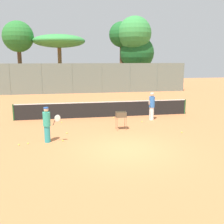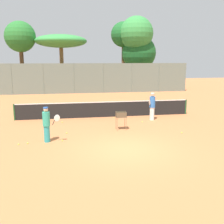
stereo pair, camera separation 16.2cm
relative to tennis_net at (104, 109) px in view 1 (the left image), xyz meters
The scene contains 20 objects.
ground_plane 6.68m from the tennis_net, 90.00° to the right, with size 80.00×80.00×0.00m, color #C67242.
tennis_net is the anchor object (origin of this frame).
back_fence 12.94m from the tennis_net, 90.00° to the left, with size 23.73×0.08×3.42m.
tree_0 20.03m from the tennis_net, 68.05° to the left, with size 4.68×4.68×7.04m.
tree_1 19.71m from the tennis_net, 68.77° to the left, with size 4.41×4.41×9.40m.
tree_2 20.38m from the tennis_net, 74.23° to the left, with size 3.39×3.39×8.83m.
tree_3 19.25m from the tennis_net, 115.30° to the left, with size 3.67×3.67×8.35m.
tree_4 17.76m from the tennis_net, 100.40° to the left, with size 6.40×6.40×6.85m.
player_white_outfit 6.07m from the tennis_net, 125.12° to the right, with size 0.88×0.42×1.70m.
player_red_cap 3.24m from the tennis_net, 25.39° to the right, with size 0.64×0.79×1.77m.
ball_cart 3.41m from the tennis_net, 82.56° to the right, with size 0.56×0.41×1.02m.
tennis_ball_0 5.69m from the tennis_net, 119.42° to the right, with size 0.07×0.07×0.07m, color #D1E54C.
tennis_ball_1 4.50m from the tennis_net, 125.13° to the right, with size 0.07×0.07×0.07m, color #D1E54C.
tennis_ball_2 3.13m from the tennis_net, 157.92° to the right, with size 0.07×0.07×0.07m, color #D1E54C.
tennis_ball_3 6.75m from the tennis_net, 130.69° to the right, with size 0.07×0.07×0.07m, color #D1E54C.
tennis_ball_4 2.88m from the tennis_net, 41.68° to the right, with size 0.07×0.07×0.07m, color #D1E54C.
tennis_ball_5 0.88m from the tennis_net, 35.91° to the right, with size 0.07×0.07×0.07m, color #D1E54C.
tennis_ball_6 5.84m from the tennis_net, 52.80° to the right, with size 0.07×0.07×0.07m, color #D1E54C.
tennis_ball_7 7.09m from the tennis_net, 132.51° to the right, with size 0.07×0.07×0.07m, color #D1E54C.
parked_car 17.03m from the tennis_net, 82.18° to the left, with size 4.20×1.70×1.60m.
Camera 1 is at (-2.62, -10.65, 3.92)m, focal length 42.00 mm.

